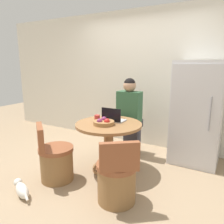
# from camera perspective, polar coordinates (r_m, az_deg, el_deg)

# --- Properties ---
(ground_plane) EXTENTS (12.00, 12.00, 0.00)m
(ground_plane) POSITION_cam_1_polar(r_m,az_deg,el_deg) (3.43, -3.10, -15.36)
(ground_plane) COLOR #9E8466
(wall_back) EXTENTS (7.00, 0.06, 2.60)m
(wall_back) POSITION_cam_1_polar(r_m,az_deg,el_deg) (4.35, 7.49, 8.52)
(wall_back) COLOR silver
(wall_back) RESTS_ON ground_plane
(refrigerator) EXTENTS (0.73, 0.68, 1.65)m
(refrigerator) POSITION_cam_1_polar(r_m,az_deg,el_deg) (3.75, 21.36, -0.28)
(refrigerator) COLOR silver
(refrigerator) RESTS_ON ground_plane
(dining_table) EXTENTS (0.98, 0.98, 0.74)m
(dining_table) POSITION_cam_1_polar(r_m,az_deg,el_deg) (3.28, -0.88, -6.79)
(dining_table) COLOR olive
(dining_table) RESTS_ON ground_plane
(chair_near_left_corner) EXTENTS (0.55, 0.55, 0.81)m
(chair_near_left_corner) POSITION_cam_1_polar(r_m,az_deg,el_deg) (3.21, -14.58, -12.26)
(chair_near_left_corner) COLOR olive
(chair_near_left_corner) RESTS_ON ground_plane
(chair_near_right_corner) EXTENTS (0.55, 0.55, 0.81)m
(chair_near_right_corner) POSITION_cam_1_polar(r_m,az_deg,el_deg) (2.66, 1.25, -17.30)
(chair_near_right_corner) COLOR olive
(chair_near_right_corner) RESTS_ON ground_plane
(person_seated) EXTENTS (0.40, 0.37, 1.36)m
(person_seated) POSITION_cam_1_polar(r_m,az_deg,el_deg) (3.81, 4.77, -0.28)
(person_seated) COLOR #2D2D38
(person_seated) RESTS_ON ground_plane
(laptop) EXTENTS (0.32, 0.22, 0.21)m
(laptop) POSITION_cam_1_polar(r_m,az_deg,el_deg) (3.30, 0.35, -1.67)
(laptop) COLOR #B7B7BC
(laptop) RESTS_ON dining_table
(fruit_bowl) EXTENTS (0.30, 0.30, 0.10)m
(fruit_bowl) POSITION_cam_1_polar(r_m,az_deg,el_deg) (3.13, -2.17, -2.69)
(fruit_bowl) COLOR olive
(fruit_bowl) RESTS_ON dining_table
(coffee_cup) EXTENTS (0.08, 0.08, 0.10)m
(coffee_cup) POSITION_cam_1_polar(r_m,az_deg,el_deg) (3.29, -3.90, -1.66)
(coffee_cup) COLOR #B2332D
(coffee_cup) RESTS_ON dining_table
(cat) EXTENTS (0.42, 0.24, 0.16)m
(cat) POSITION_cam_1_polar(r_m,az_deg,el_deg) (3.07, -22.53, -18.16)
(cat) COLOR white
(cat) RESTS_ON ground_plane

